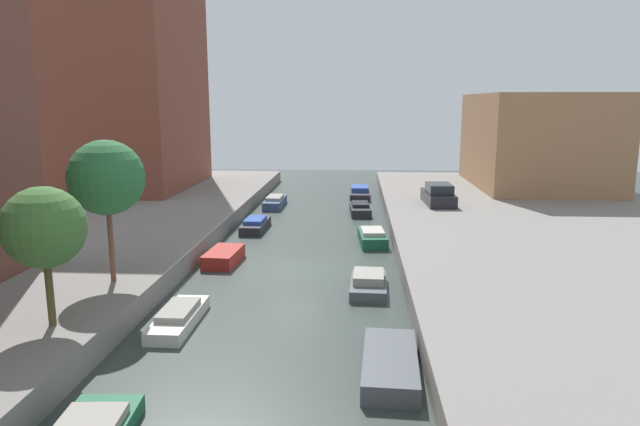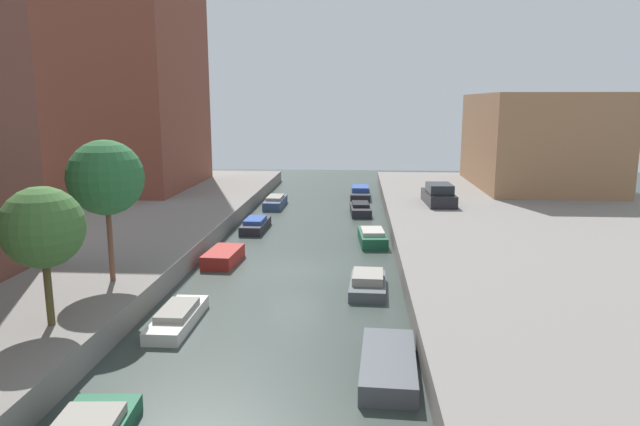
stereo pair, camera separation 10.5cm
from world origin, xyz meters
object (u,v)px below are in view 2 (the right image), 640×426
(moored_boat_right_2, at_px, (368,283))
(moored_boat_right_4, at_px, (360,209))
(apartment_tower_far, at_px, (126,53))
(moored_boat_left_2, at_px, (178,317))
(street_tree_1, at_px, (43,228))
(moored_boat_left_3, at_px, (223,257))
(moored_boat_right_5, at_px, (360,193))
(street_tree_2, at_px, (106,178))
(moored_boat_left_5, at_px, (275,202))
(moored_boat_right_3, at_px, (372,237))
(moored_boat_right_1, at_px, (388,364))
(parked_car, at_px, (439,195))
(low_block_right, at_px, (537,141))
(moored_boat_left_4, at_px, (256,225))

(moored_boat_right_2, xyz_separation_m, moored_boat_right_4, (-0.28, 17.32, 0.02))
(apartment_tower_far, height_order, moored_boat_left_2, apartment_tower_far)
(moored_boat_right_4, bearing_deg, street_tree_1, -112.19)
(moored_boat_left_3, height_order, moored_boat_right_5, moored_boat_right_5)
(moored_boat_left_3, bearing_deg, moored_boat_right_4, 62.71)
(street_tree_2, relative_size, moored_boat_left_5, 1.27)
(apartment_tower_far, height_order, moored_boat_right_4, apartment_tower_far)
(moored_boat_left_2, relative_size, moored_boat_right_2, 1.19)
(moored_boat_left_3, relative_size, moored_boat_right_3, 0.83)
(moored_boat_right_5, bearing_deg, moored_boat_left_5, -144.96)
(moored_boat_right_1, height_order, moored_boat_right_2, moored_boat_right_2)
(street_tree_2, bearing_deg, moored_boat_right_1, -26.20)
(apartment_tower_far, relative_size, moored_boat_left_3, 7.05)
(moored_boat_right_1, relative_size, moored_boat_right_5, 0.91)
(apartment_tower_far, xyz_separation_m, street_tree_2, (9.30, -25.51, -6.85))
(street_tree_2, distance_m, moored_boat_right_4, 22.54)
(street_tree_2, xyz_separation_m, moored_boat_left_3, (2.96, 6.21, -4.79))
(moored_boat_left_2, height_order, moored_boat_right_1, moored_boat_left_2)
(parked_car, bearing_deg, moored_boat_right_4, 168.10)
(low_block_right, relative_size, moored_boat_left_2, 3.64)
(street_tree_2, height_order, moored_boat_right_2, street_tree_2)
(street_tree_2, distance_m, moored_boat_right_2, 11.51)
(low_block_right, height_order, moored_boat_right_1, low_block_right)
(moored_boat_left_2, height_order, moored_boat_left_4, moored_boat_left_4)
(street_tree_1, height_order, moored_boat_left_2, street_tree_1)
(apartment_tower_far, xyz_separation_m, moored_boat_right_2, (19.50, -23.15, -11.65))
(moored_boat_left_4, relative_size, moored_boat_right_2, 1.18)
(moored_boat_left_2, xyz_separation_m, moored_boat_right_2, (6.99, 4.28, 0.05))
(low_block_right, relative_size, moored_boat_left_3, 4.65)
(street_tree_1, bearing_deg, moored_boat_left_4, 80.07)
(low_block_right, relative_size, moored_boat_right_1, 3.51)
(moored_boat_left_4, bearing_deg, moored_boat_left_3, -92.02)
(parked_car, bearing_deg, moored_boat_right_1, -101.09)
(moored_boat_left_2, distance_m, moored_boat_right_3, 14.79)
(low_block_right, distance_m, moored_boat_left_3, 31.13)
(moored_boat_left_2, relative_size, moored_boat_right_1, 0.97)
(parked_car, height_order, moored_boat_right_5, parked_car)
(moored_boat_left_2, height_order, moored_boat_right_2, moored_boat_right_2)
(moored_boat_left_3, distance_m, moored_boat_right_5, 21.80)
(low_block_right, bearing_deg, parked_car, -134.48)
(street_tree_2, relative_size, moored_boat_right_2, 1.67)
(moored_boat_left_3, distance_m, moored_boat_left_5, 16.02)
(moored_boat_left_5, xyz_separation_m, moored_boat_right_3, (7.30, -11.33, -0.00))
(apartment_tower_far, xyz_separation_m, low_block_right, (34.00, 2.53, -7.12))
(low_block_right, xyz_separation_m, moored_boat_left_5, (-21.42, -5.81, -4.49))
(moored_boat_right_3, relative_size, moored_boat_right_4, 0.98)
(moored_boat_right_2, bearing_deg, moored_boat_right_3, 87.43)
(moored_boat_left_5, bearing_deg, moored_boat_left_4, -90.30)
(moored_boat_right_1, bearing_deg, moored_boat_right_5, 91.40)
(low_block_right, bearing_deg, moored_boat_left_5, -164.82)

